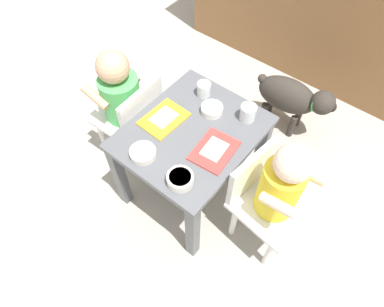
{
  "coord_description": "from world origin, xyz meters",
  "views": [
    {
      "loc": [
        0.55,
        -0.69,
        1.53
      ],
      "look_at": [
        0.0,
        0.0,
        0.29
      ],
      "focal_mm": 31.99,
      "sensor_mm": 36.0,
      "label": 1
    }
  ],
  "objects_px": {
    "cereal_bowl_left_side": "(212,109)",
    "cereal_bowl_right_side": "(180,179)",
    "water_cup_right": "(204,90)",
    "food_tray_right": "(214,150)",
    "food_tray_left": "(164,118)",
    "dining_table": "(192,144)",
    "water_cup_left": "(248,114)",
    "dog": "(292,97)",
    "seated_child_right": "(277,187)",
    "veggie_bowl_far": "(143,153)",
    "seated_child_left": "(122,96)"
  },
  "relations": [
    {
      "from": "cereal_bowl_right_side",
      "to": "dining_table",
      "type": "bearing_deg",
      "value": 118.67
    },
    {
      "from": "dining_table",
      "to": "seated_child_left",
      "type": "xyz_separation_m",
      "value": [
        -0.4,
        -0.01,
        0.04
      ]
    },
    {
      "from": "dog",
      "to": "cereal_bowl_left_side",
      "type": "height_order",
      "value": "cereal_bowl_left_side"
    },
    {
      "from": "cereal_bowl_left_side",
      "to": "cereal_bowl_right_side",
      "type": "xyz_separation_m",
      "value": [
        0.12,
        -0.35,
        0.0
      ]
    },
    {
      "from": "seated_child_left",
      "to": "water_cup_right",
      "type": "height_order",
      "value": "seated_child_left"
    },
    {
      "from": "seated_child_left",
      "to": "food_tray_right",
      "type": "height_order",
      "value": "seated_child_left"
    },
    {
      "from": "water_cup_left",
      "to": "water_cup_right",
      "type": "distance_m",
      "value": 0.23
    },
    {
      "from": "dining_table",
      "to": "seated_child_right",
      "type": "height_order",
      "value": "seated_child_right"
    },
    {
      "from": "cereal_bowl_right_side",
      "to": "seated_child_left",
      "type": "bearing_deg",
      "value": 158.62
    },
    {
      "from": "veggie_bowl_far",
      "to": "water_cup_right",
      "type": "bearing_deg",
      "value": 92.81
    },
    {
      "from": "water_cup_right",
      "to": "cereal_bowl_left_side",
      "type": "xyz_separation_m",
      "value": [
        0.09,
        -0.06,
        -0.01
      ]
    },
    {
      "from": "dining_table",
      "to": "dog",
      "type": "bearing_deg",
      "value": 76.64
    },
    {
      "from": "water_cup_right",
      "to": "food_tray_right",
      "type": "bearing_deg",
      "value": -44.78
    },
    {
      "from": "seated_child_right",
      "to": "veggie_bowl_far",
      "type": "bearing_deg",
      "value": -154.51
    },
    {
      "from": "dining_table",
      "to": "seated_child_right",
      "type": "xyz_separation_m",
      "value": [
        0.4,
        0.01,
        0.05
      ]
    },
    {
      "from": "dog",
      "to": "food_tray_left",
      "type": "relative_size",
      "value": 2.23
    },
    {
      "from": "water_cup_left",
      "to": "water_cup_right",
      "type": "height_order",
      "value": "water_cup_left"
    },
    {
      "from": "seated_child_right",
      "to": "seated_child_left",
      "type": "bearing_deg",
      "value": -178.31
    },
    {
      "from": "dog",
      "to": "cereal_bowl_right_side",
      "type": "relative_size",
      "value": 4.39
    },
    {
      "from": "food_tray_right",
      "to": "water_cup_left",
      "type": "xyz_separation_m",
      "value": [
        0.01,
        0.22,
        0.02
      ]
    },
    {
      "from": "cereal_bowl_right_side",
      "to": "water_cup_left",
      "type": "bearing_deg",
      "value": 87.34
    },
    {
      "from": "food_tray_right",
      "to": "food_tray_left",
      "type": "bearing_deg",
      "value": 180.0
    },
    {
      "from": "dining_table",
      "to": "water_cup_right",
      "type": "height_order",
      "value": "water_cup_right"
    },
    {
      "from": "seated_child_left",
      "to": "water_cup_right",
      "type": "xyz_separation_m",
      "value": [
        0.31,
        0.21,
        0.07
      ]
    },
    {
      "from": "water_cup_right",
      "to": "veggie_bowl_far",
      "type": "height_order",
      "value": "water_cup_right"
    },
    {
      "from": "dog",
      "to": "cereal_bowl_left_side",
      "type": "distance_m",
      "value": 0.6
    },
    {
      "from": "seated_child_right",
      "to": "water_cup_left",
      "type": "height_order",
      "value": "seated_child_right"
    },
    {
      "from": "food_tray_left",
      "to": "cereal_bowl_right_side",
      "type": "bearing_deg",
      "value": -37.47
    },
    {
      "from": "dining_table",
      "to": "water_cup_left",
      "type": "relative_size",
      "value": 8.26
    },
    {
      "from": "seated_child_right",
      "to": "water_cup_left",
      "type": "bearing_deg",
      "value": 145.03
    },
    {
      "from": "seated_child_left",
      "to": "cereal_bowl_left_side",
      "type": "bearing_deg",
      "value": 19.85
    },
    {
      "from": "seated_child_left",
      "to": "veggie_bowl_far",
      "type": "relative_size",
      "value": 6.29
    },
    {
      "from": "dining_table",
      "to": "food_tray_right",
      "type": "xyz_separation_m",
      "value": [
        0.13,
        -0.02,
        0.09
      ]
    },
    {
      "from": "cereal_bowl_right_side",
      "to": "dog",
      "type": "bearing_deg",
      "value": 87.46
    },
    {
      "from": "food_tray_left",
      "to": "cereal_bowl_right_side",
      "type": "xyz_separation_m",
      "value": [
        0.25,
        -0.19,
        0.02
      ]
    },
    {
      "from": "food_tray_right",
      "to": "water_cup_right",
      "type": "distance_m",
      "value": 0.31
    },
    {
      "from": "dining_table",
      "to": "seated_child_right",
      "type": "bearing_deg",
      "value": 1.75
    },
    {
      "from": "dining_table",
      "to": "cereal_bowl_left_side",
      "type": "bearing_deg",
      "value": 89.66
    },
    {
      "from": "dining_table",
      "to": "seated_child_right",
      "type": "relative_size",
      "value": 0.87
    },
    {
      "from": "dining_table",
      "to": "veggie_bowl_far",
      "type": "bearing_deg",
      "value": -108.37
    },
    {
      "from": "seated_child_right",
      "to": "veggie_bowl_far",
      "type": "xyz_separation_m",
      "value": [
        -0.47,
        -0.22,
        0.05
      ]
    },
    {
      "from": "seated_child_left",
      "to": "veggie_bowl_far",
      "type": "bearing_deg",
      "value": -31.22
    },
    {
      "from": "dining_table",
      "to": "food_tray_left",
      "type": "relative_size",
      "value": 2.97
    },
    {
      "from": "dog",
      "to": "dining_table",
      "type": "bearing_deg",
      "value": -103.36
    },
    {
      "from": "cereal_bowl_left_side",
      "to": "cereal_bowl_right_side",
      "type": "relative_size",
      "value": 0.94
    },
    {
      "from": "veggie_bowl_far",
      "to": "food_tray_right",
      "type": "bearing_deg",
      "value": 43.02
    },
    {
      "from": "dining_table",
      "to": "food_tray_left",
      "type": "bearing_deg",
      "value": -169.44
    },
    {
      "from": "seated_child_right",
      "to": "cereal_bowl_right_side",
      "type": "bearing_deg",
      "value": -141.27
    },
    {
      "from": "seated_child_right",
      "to": "dining_table",
      "type": "bearing_deg",
      "value": -178.25
    },
    {
      "from": "water_cup_left",
      "to": "seated_child_left",
      "type": "bearing_deg",
      "value": -158.85
    }
  ]
}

